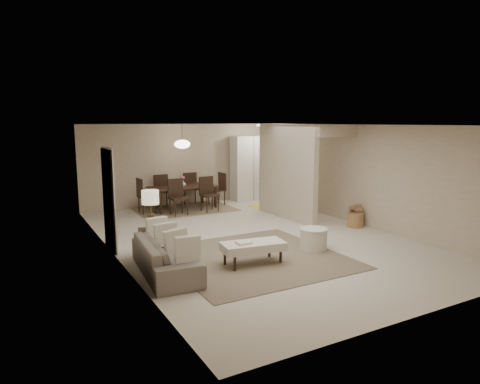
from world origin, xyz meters
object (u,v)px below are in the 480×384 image
pantry_cabinet (249,168)px  wicker_basket (355,220)px  ottoman_bench (253,247)px  dining_table (183,198)px  side_table (152,244)px  round_pouf (314,239)px  sofa (166,257)px

pantry_cabinet → wicker_basket: size_ratio=5.18×
pantry_cabinet → ottoman_bench: size_ratio=1.74×
ottoman_bench → dining_table: size_ratio=0.62×
side_table → dining_table: size_ratio=0.28×
ottoman_bench → wicker_basket: 3.85m
round_pouf → dining_table: 5.19m
wicker_basket → dining_table: size_ratio=0.21×
side_table → round_pouf: side_table is taller
round_pouf → sofa: bearing=177.7°
ottoman_bench → side_table: 1.95m
sofa → dining_table: (2.27, 5.00, 0.05)m
pantry_cabinet → side_table: bearing=-136.5°
pantry_cabinet → dining_table: pantry_cabinet is taller
side_table → dining_table: (2.22, 4.06, 0.07)m
dining_table → round_pouf: bearing=-84.1°
pantry_cabinet → sofa: 7.30m
round_pouf → side_table: bearing=160.7°
side_table → pantry_cabinet: bearing=43.5°
pantry_cabinet → round_pouf: pantry_cabinet is taller
side_table → dining_table: 4.63m
sofa → dining_table: dining_table is taller
round_pouf → wicker_basket: bearing=26.0°
sofa → ottoman_bench: size_ratio=1.67×
pantry_cabinet → wicker_basket: 4.64m
sofa → side_table: sofa is taller
pantry_cabinet → dining_table: 2.66m
side_table → round_pouf: bearing=-19.3°
ottoman_bench → round_pouf: size_ratio=2.14×
round_pouf → pantry_cabinet: bearing=72.9°
round_pouf → dining_table: (-0.81, 5.12, 0.12)m
ottoman_bench → side_table: (-1.50, 1.24, -0.06)m
pantry_cabinet → dining_table: size_ratio=1.09×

